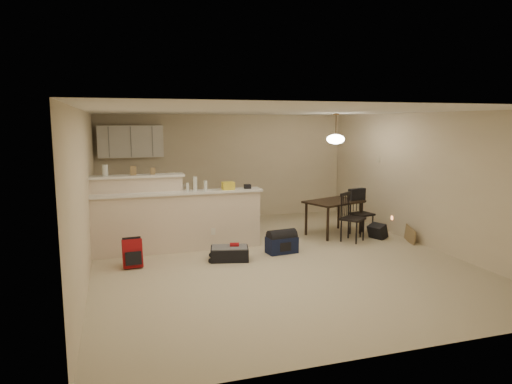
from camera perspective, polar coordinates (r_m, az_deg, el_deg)
name	(u,v)px	position (r m, az deg, el deg)	size (l,w,h in m)	color
room	(274,186)	(7.72, 2.26, 0.75)	(7.00, 7.02, 2.50)	beige
breakfast_bar	(164,218)	(8.40, -11.46, -3.21)	(3.08, 0.58, 1.39)	beige
upper_cabinets	(131,141)	(10.54, -15.41, 6.12)	(1.40, 0.34, 0.70)	white
kitchen_counter	(143,206)	(10.58, -13.99, -1.73)	(1.80, 0.60, 0.90)	white
thermostat	(378,160)	(10.40, 15.04, 3.89)	(0.02, 0.12, 0.12)	beige
jar	(105,170)	(8.37, -18.35, 2.58)	(0.10, 0.10, 0.20)	silver
cereal_box	(133,171)	(8.38, -15.09, 2.59)	(0.10, 0.07, 0.16)	olive
small_box	(153,171)	(8.40, -12.77, 2.56)	(0.08, 0.06, 0.12)	olive
bottle_a	(195,184)	(8.30, -7.62, 1.02)	(0.07, 0.07, 0.26)	silver
bottle_b	(206,186)	(8.33, -6.32, 0.80)	(0.06, 0.06, 0.18)	silver
bag_lump	(228,186)	(8.43, -3.50, 0.79)	(0.22, 0.18, 0.14)	olive
pouch	(247,186)	(8.53, -1.08, 0.69)	(0.12, 0.10, 0.08)	olive
extra_item_x	(188,187)	(8.28, -8.56, 0.61)	(0.05, 0.05, 0.15)	silver
dining_table	(334,205)	(9.58, 9.71, -1.59)	(1.33, 1.11, 0.71)	black
pendant_lamp	(336,139)	(9.44, 9.92, 6.58)	(0.36, 0.36, 0.62)	brown
dining_chair_near	(353,217)	(9.13, 12.00, -3.11)	(0.42, 0.40, 0.96)	black
dining_chair_far	(362,213)	(9.70, 13.08, -2.53)	(0.41, 0.39, 0.93)	black
suitcase	(230,254)	(7.83, -3.33, -7.71)	(0.63, 0.41, 0.21)	black
red_backpack	(132,253)	(7.67, -15.19, -7.41)	(0.31, 0.19, 0.46)	maroon
navy_duffel	(282,245)	(8.22, 3.23, -6.62)	(0.54, 0.29, 0.29)	#111937
black_daypack	(378,232)	(9.53, 14.95, -4.80)	(0.32, 0.23, 0.28)	black
cardboard_sheet	(410,235)	(9.36, 18.71, -5.13)	(0.41, 0.02, 0.31)	olive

